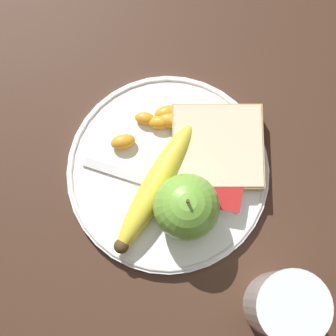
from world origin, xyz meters
TOP-DOWN VIEW (x-y plane):
  - ground_plane at (0.00, 0.00)m, footprint 3.00×3.00m
  - plate at (0.00, 0.00)m, footprint 0.26×0.26m
  - juice_glass at (-0.16, 0.14)m, footprint 0.08×0.08m
  - apple at (-0.03, 0.05)m, footprint 0.08×0.08m
  - banana at (0.01, 0.03)m, footprint 0.09×0.18m
  - bread_slice at (-0.06, -0.04)m, footprint 0.13×0.13m
  - fork at (0.01, 0.02)m, footprint 0.17×0.04m
  - jam_packet at (-0.07, 0.02)m, footprint 0.04×0.03m
  - orange_segment_0 at (0.04, -0.06)m, footprint 0.03×0.02m
  - orange_segment_1 at (0.02, -0.06)m, footprint 0.03×0.02m
  - orange_segment_2 at (0.06, -0.03)m, footprint 0.04×0.03m
  - orange_segment_3 at (0.01, -0.06)m, footprint 0.03×0.02m
  - orange_segment_4 at (0.02, -0.07)m, footprint 0.04×0.03m

SIDE VIEW (x-z plane):
  - ground_plane at x=0.00m, z-range 0.00..0.00m
  - plate at x=0.00m, z-range 0.00..0.02m
  - fork at x=0.01m, z-range 0.01..0.02m
  - orange_segment_0 at x=0.04m, z-range 0.01..0.03m
  - orange_segment_1 at x=0.02m, z-range 0.01..0.03m
  - orange_segment_4 at x=0.02m, z-range 0.01..0.03m
  - orange_segment_2 at x=0.06m, z-range 0.01..0.03m
  - orange_segment_3 at x=0.01m, z-range 0.01..0.03m
  - jam_packet at x=-0.07m, z-range 0.01..0.03m
  - bread_slice at x=-0.06m, z-range 0.01..0.03m
  - banana at x=0.01m, z-range 0.01..0.05m
  - juice_glass at x=-0.16m, z-range 0.00..0.10m
  - apple at x=-0.03m, z-range 0.01..0.10m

